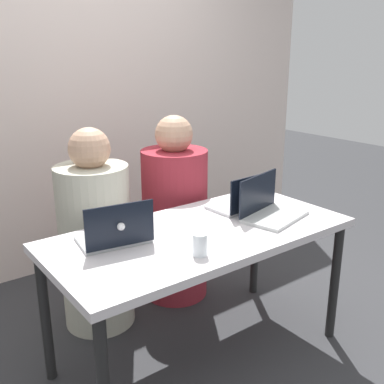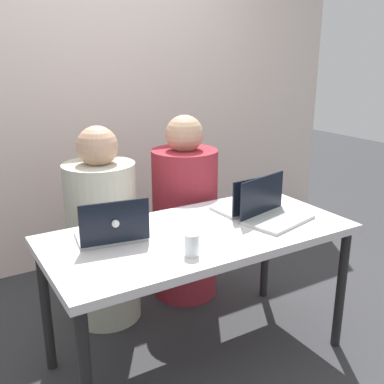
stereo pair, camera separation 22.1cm
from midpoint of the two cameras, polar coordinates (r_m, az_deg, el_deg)
ground_plane at (r=2.58m, az=3.49°, el=-20.02°), size 12.00×12.00×0.00m
back_wall at (r=3.42m, az=-10.91°, el=11.74°), size 4.50×0.10×2.49m
desk at (r=2.24m, az=3.80°, el=-6.60°), size 1.51×0.72×0.72m
person_on_left at (r=2.68m, az=-8.93°, el=-5.68°), size 0.51×0.51×1.18m
person_on_right at (r=2.91m, az=1.26°, el=-3.37°), size 0.51×0.51×1.20m
laptop_back_left at (r=2.10m, az=-7.14°, el=-5.04°), size 0.35×0.27×0.21m
laptop_front_right at (r=2.39m, az=12.82°, el=-2.42°), size 0.40×0.31×0.22m
laptop_back_right at (r=2.51m, az=9.74°, el=-1.40°), size 0.35×0.25×0.20m
water_glass_left at (r=1.94m, az=3.25°, el=-6.95°), size 0.06×0.06×0.10m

